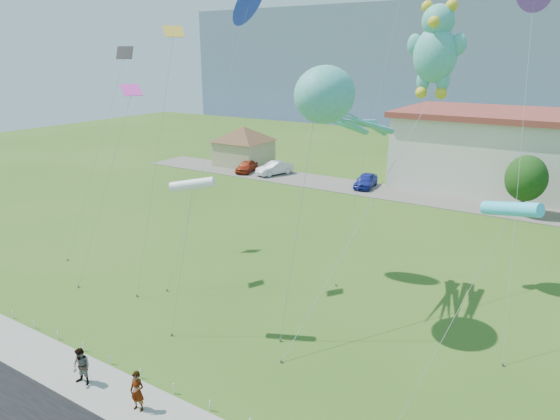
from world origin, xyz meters
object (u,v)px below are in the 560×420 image
object	(u,v)px
pedestrian_left	(137,391)
parked_car_blue	(366,180)
pavilion	(244,142)
octopus_kite	(335,107)
teddy_bear_kite	(436,48)
pedestrian_right	(82,367)
parked_car_red	(247,166)
parked_car_silver	(274,168)

from	to	relation	value
pedestrian_left	parked_car_blue	bearing A→B (deg)	88.50
pavilion	octopus_kite	bearing A→B (deg)	-46.92
pavilion	parked_car_blue	bearing A→B (deg)	-7.87
pedestrian_left	teddy_bear_kite	distance (m)	23.56
octopus_kite	pavilion	bearing A→B (deg)	133.08
pedestrian_right	teddy_bear_kite	bearing A→B (deg)	56.91
pedestrian_left	parked_car_red	bearing A→B (deg)	109.21
parked_car_silver	teddy_bear_kite	size ratio (longest dim) A/B	0.28
pedestrian_left	parked_car_silver	world-z (taller)	pedestrian_left
pavilion	pedestrian_right	bearing A→B (deg)	-62.58
pavilion	parked_car_silver	size ratio (longest dim) A/B	1.94
parked_car_red	parked_car_blue	distance (m)	15.42
pedestrian_right	octopus_kite	bearing A→B (deg)	55.66
pavilion	parked_car_silver	bearing A→B (deg)	-22.51
pedestrian_right	parked_car_silver	bearing A→B (deg)	103.14
parked_car_silver	parked_car_blue	xyz separation A→B (m)	(11.74, 0.17, -0.02)
parked_car_silver	teddy_bear_kite	distance (m)	33.45
pavilion	parked_car_red	size ratio (longest dim) A/B	2.19
pedestrian_left	parked_car_blue	world-z (taller)	pedestrian_left
pedestrian_left	octopus_kite	distance (m)	15.94
pedestrian_right	parked_car_blue	xyz separation A→B (m)	(-3.03, 38.49, -0.14)
parked_car_red	octopus_kite	size ratio (longest dim) A/B	0.31
pavilion	pedestrian_right	distance (m)	46.25
pedestrian_left	parked_car_silver	bearing A→B (deg)	104.45
pavilion	pedestrian_left	size ratio (longest dim) A/B	5.28
parked_car_silver	octopus_kite	xyz separation A→B (m)	(20.69, -26.39, 10.53)
parked_car_red	parked_car_blue	xyz separation A→B (m)	(15.40, 0.84, 0.05)
parked_car_silver	teddy_bear_kite	bearing A→B (deg)	-20.76
pedestrian_left	pedestrian_right	xyz separation A→B (m)	(-3.31, -0.13, -0.01)
parked_car_blue	teddy_bear_kite	world-z (taller)	teddy_bear_kite
pedestrian_left	pedestrian_right	world-z (taller)	pedestrian_left
parked_car_silver	teddy_bear_kite	world-z (taller)	teddy_bear_kite
pedestrian_right	parked_car_red	xyz separation A→B (m)	(-18.43, 37.65, -0.19)
parked_car_red	parked_car_silver	bearing A→B (deg)	-3.45
pedestrian_right	parked_car_silver	world-z (taller)	pedestrian_right
pavilion	parked_car_blue	xyz separation A→B (m)	(18.24, -2.52, -2.20)
parked_car_blue	pedestrian_left	bearing A→B (deg)	-87.39
teddy_bear_kite	parked_car_blue	bearing A→B (deg)	121.02
pavilion	parked_car_silver	distance (m)	7.37
parked_car_silver	octopus_kite	bearing A→B (deg)	-33.03
pedestrian_right	octopus_kite	size ratio (longest dim) A/B	0.13
pavilion	teddy_bear_kite	world-z (taller)	teddy_bear_kite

